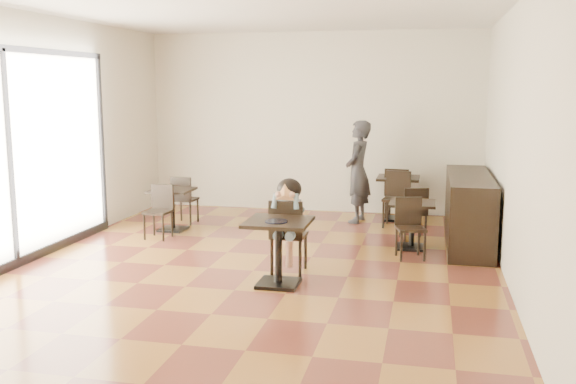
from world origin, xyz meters
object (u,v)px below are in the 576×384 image
(cafe_table_mid, at_px, (412,225))
(chair_back_b, at_px, (396,200))
(cafe_table_left, at_px, (173,210))
(chair_back_a, at_px, (398,194))
(child_chair, at_px, (289,235))
(child, at_px, (289,226))
(chair_mid_b, at_px, (411,229))
(chair_mid_a, at_px, (413,213))
(cafe_table_back, at_px, (398,198))
(adult_patron, at_px, (358,172))
(child_table, at_px, (278,253))
(chair_left_a, at_px, (185,200))
(chair_left_b, at_px, (158,212))

(cafe_table_mid, xyz_separation_m, chair_back_b, (-0.29, 1.36, 0.11))
(cafe_table_left, height_order, chair_back_a, chair_back_a)
(child_chair, bearing_deg, cafe_table_mid, -133.76)
(child, xyz_separation_m, chair_mid_b, (1.43, 0.94, -0.18))
(chair_mid_a, relative_size, chair_mid_b, 1.00)
(cafe_table_mid, xyz_separation_m, cafe_table_back, (-0.29, 1.91, 0.04))
(child, distance_m, cafe_table_left, 2.93)
(adult_patron, bearing_deg, chair_back_b, 76.05)
(child_chair, bearing_deg, cafe_table_back, -108.49)
(child_table, relative_size, chair_mid_a, 0.95)
(child_table, bearing_deg, chair_left_a, 127.90)
(adult_patron, height_order, chair_back_b, adult_patron)
(child_chair, height_order, adult_patron, adult_patron)
(child, distance_m, chair_back_b, 3.07)
(child_chair, height_order, child, child)
(child, relative_size, chair_left_b, 1.45)
(chair_mid_a, distance_m, chair_back_a, 1.42)
(adult_patron, relative_size, chair_left_b, 2.14)
(child, height_order, chair_mid_a, child)
(chair_mid_b, bearing_deg, child, -161.94)
(child, height_order, chair_back_b, child)
(child_chair, distance_m, chair_back_a, 3.62)
(chair_mid_a, bearing_deg, chair_back_b, -85.33)
(cafe_table_left, distance_m, cafe_table_back, 3.76)
(child_table, distance_m, child, 0.58)
(adult_patron, xyz_separation_m, chair_mid_a, (0.94, -1.06, -0.45))
(chair_mid_b, xyz_separation_m, chair_left_a, (-3.71, 1.44, -0.00))
(cafe_table_mid, bearing_deg, chair_left_a, 166.59)
(child_table, xyz_separation_m, chair_back_a, (1.14, 3.99, 0.07))
(chair_left_a, bearing_deg, cafe_table_left, 93.10)
(cafe_table_back, xyz_separation_m, chair_left_b, (-3.42, -2.12, 0.03))
(cafe_table_left, height_order, chair_back_b, chair_back_b)
(adult_patron, relative_size, chair_back_a, 1.90)
(adult_patron, xyz_separation_m, cafe_table_back, (0.65, 0.30, -0.48))
(chair_left_a, height_order, chair_back_a, chair_back_a)
(cafe_table_back, distance_m, chair_back_b, 0.56)
(cafe_table_back, bearing_deg, chair_back_a, 90.00)
(child_chair, xyz_separation_m, chair_mid_a, (1.43, 2.04, -0.06))
(cafe_table_left, bearing_deg, child_chair, -38.74)
(child_table, bearing_deg, adult_patron, 82.40)
(chair_left_b, distance_m, chair_back_b, 3.76)
(adult_patron, bearing_deg, chair_left_a, -68.32)
(child, relative_size, cafe_table_left, 1.74)
(child, distance_m, cafe_table_mid, 2.08)
(child_table, height_order, chair_mid_a, chair_mid_a)
(chair_mid_b, relative_size, chair_left_a, 1.00)
(child_table, height_order, chair_back_a, chair_back_a)
(chair_mid_b, bearing_deg, chair_back_b, 83.40)
(cafe_table_mid, bearing_deg, chair_back_b, 102.22)
(chair_mid_a, xyz_separation_m, chair_mid_b, (0.00, -1.10, 0.00))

